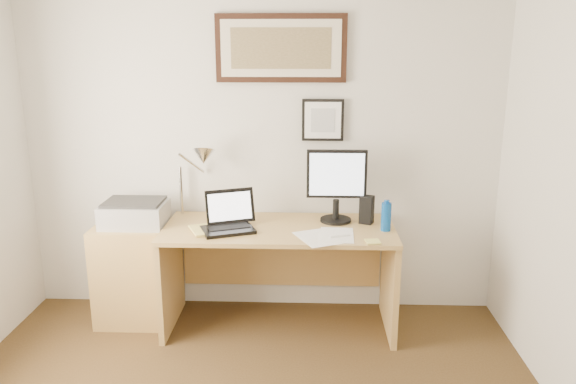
{
  "coord_description": "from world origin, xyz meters",
  "views": [
    {
      "loc": [
        0.35,
        -2.06,
        1.98
      ],
      "look_at": [
        0.22,
        1.43,
        1.06
      ],
      "focal_mm": 35.0,
      "sensor_mm": 36.0,
      "label": 1
    }
  ],
  "objects_px": {
    "book": "(192,231)",
    "printer": "(135,213)",
    "water_bottle": "(386,217)",
    "desk": "(280,254)",
    "laptop": "(229,221)",
    "lcd_monitor": "(337,182)",
    "side_cabinet": "(133,274)"
  },
  "relations": [
    {
      "from": "book",
      "to": "desk",
      "type": "height_order",
      "value": "book"
    },
    {
      "from": "printer",
      "to": "book",
      "type": "bearing_deg",
      "value": -25.53
    },
    {
      "from": "side_cabinet",
      "to": "printer",
      "type": "bearing_deg",
      "value": 30.5
    },
    {
      "from": "water_bottle",
      "to": "desk",
      "type": "relative_size",
      "value": 0.12
    },
    {
      "from": "laptop",
      "to": "printer",
      "type": "xyz_separation_m",
      "value": [
        -0.69,
        0.13,
        0.01
      ]
    },
    {
      "from": "desk",
      "to": "laptop",
      "type": "relative_size",
      "value": 3.93
    },
    {
      "from": "book",
      "to": "printer",
      "type": "relative_size",
      "value": 0.54
    },
    {
      "from": "book",
      "to": "laptop",
      "type": "height_order",
      "value": "laptop"
    },
    {
      "from": "water_bottle",
      "to": "laptop",
      "type": "xyz_separation_m",
      "value": [
        -1.07,
        -0.01,
        -0.04
      ]
    },
    {
      "from": "laptop",
      "to": "book",
      "type": "bearing_deg",
      "value": -160.81
    },
    {
      "from": "desk",
      "to": "printer",
      "type": "xyz_separation_m",
      "value": [
        -1.03,
        -0.01,
        0.3
      ]
    },
    {
      "from": "desk",
      "to": "laptop",
      "type": "distance_m",
      "value": 0.47
    },
    {
      "from": "side_cabinet",
      "to": "printer",
      "type": "xyz_separation_m",
      "value": [
        0.04,
        0.02,
        0.45
      ]
    },
    {
      "from": "water_bottle",
      "to": "side_cabinet",
      "type": "bearing_deg",
      "value": 176.99
    },
    {
      "from": "laptop",
      "to": "printer",
      "type": "bearing_deg",
      "value": 169.11
    },
    {
      "from": "water_bottle",
      "to": "lcd_monitor",
      "type": "height_order",
      "value": "lcd_monitor"
    },
    {
      "from": "book",
      "to": "printer",
      "type": "height_order",
      "value": "printer"
    },
    {
      "from": "book",
      "to": "printer",
      "type": "xyz_separation_m",
      "value": [
        -0.45,
        0.22,
        0.06
      ]
    },
    {
      "from": "side_cabinet",
      "to": "laptop",
      "type": "xyz_separation_m",
      "value": [
        0.73,
        -0.11,
        0.44
      ]
    },
    {
      "from": "desk",
      "to": "printer",
      "type": "height_order",
      "value": "printer"
    },
    {
      "from": "lcd_monitor",
      "to": "book",
      "type": "bearing_deg",
      "value": -163.92
    },
    {
      "from": "side_cabinet",
      "to": "book",
      "type": "relative_size",
      "value": 3.05
    },
    {
      "from": "book",
      "to": "printer",
      "type": "bearing_deg",
      "value": 154.47
    },
    {
      "from": "book",
      "to": "laptop",
      "type": "relative_size",
      "value": 0.59
    },
    {
      "from": "printer",
      "to": "water_bottle",
      "type": "bearing_deg",
      "value": -3.83
    },
    {
      "from": "water_bottle",
      "to": "lcd_monitor",
      "type": "xyz_separation_m",
      "value": [
        -0.33,
        0.18,
        0.19
      ]
    },
    {
      "from": "book",
      "to": "printer",
      "type": "distance_m",
      "value": 0.5
    },
    {
      "from": "desk",
      "to": "lcd_monitor",
      "type": "xyz_separation_m",
      "value": [
        0.4,
        0.05,
        0.53
      ]
    },
    {
      "from": "side_cabinet",
      "to": "book",
      "type": "xyz_separation_m",
      "value": [
        0.49,
        -0.19,
        0.39
      ]
    },
    {
      "from": "side_cabinet",
      "to": "printer",
      "type": "relative_size",
      "value": 1.66
    },
    {
      "from": "water_bottle",
      "to": "printer",
      "type": "bearing_deg",
      "value": 176.17
    },
    {
      "from": "desk",
      "to": "lcd_monitor",
      "type": "bearing_deg",
      "value": 7.72
    }
  ]
}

